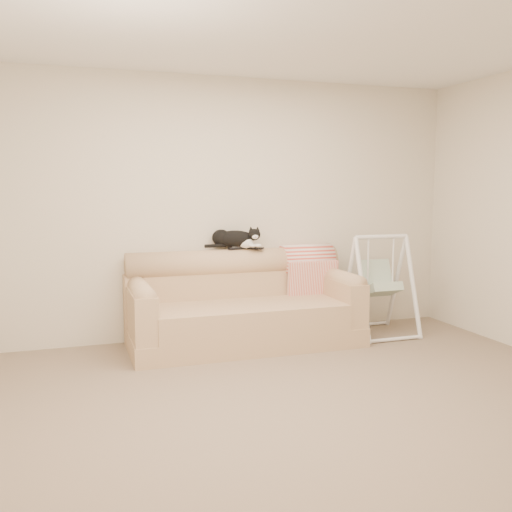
{
  "coord_description": "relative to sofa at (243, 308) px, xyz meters",
  "views": [
    {
      "loc": [
        -1.51,
        -3.57,
        1.52
      ],
      "look_at": [
        0.11,
        1.27,
        0.9
      ],
      "focal_mm": 40.0,
      "sensor_mm": 36.0,
      "label": 1
    }
  ],
  "objects": [
    {
      "name": "sofa",
      "position": [
        0.0,
        0.0,
        0.0
      ],
      "size": [
        2.2,
        0.93,
        0.9
      ],
      "color": "tan",
      "rests_on": "ground"
    },
    {
      "name": "remote_b",
      "position": [
        0.2,
        0.21,
        0.56
      ],
      "size": [
        0.16,
        0.14,
        0.02
      ],
      "color": "black",
      "rests_on": "sofa"
    },
    {
      "name": "ground_plane",
      "position": [
        -0.09,
        -1.62,
        -0.35
      ],
      "size": [
        5.0,
        5.0,
        0.0
      ],
      "primitive_type": "plane",
      "color": "brown",
      "rests_on": "ground"
    },
    {
      "name": "baby_swing",
      "position": [
        1.45,
        -0.1,
        0.17
      ],
      "size": [
        0.63,
        0.67,
        1.04
      ],
      "color": "white",
      "rests_on": "ground"
    },
    {
      "name": "remote_a",
      "position": [
        0.02,
        0.24,
        0.56
      ],
      "size": [
        0.19,
        0.08,
        0.03
      ],
      "color": "black",
      "rests_on": "sofa"
    },
    {
      "name": "tuxedo_cat",
      "position": [
        -0.0,
        0.26,
        0.65
      ],
      "size": [
        0.57,
        0.33,
        0.22
      ],
      "color": "black",
      "rests_on": "sofa"
    },
    {
      "name": "throw_blanket",
      "position": [
        0.78,
        0.23,
        0.37
      ],
      "size": [
        0.53,
        0.38,
        0.58
      ],
      "color": "#D4402F",
      "rests_on": "sofa"
    },
    {
      "name": "room_shell",
      "position": [
        -0.09,
        -1.62,
        1.18
      ],
      "size": [
        5.04,
        4.04,
        2.6
      ],
      "color": "beige",
      "rests_on": "ground"
    }
  ]
}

